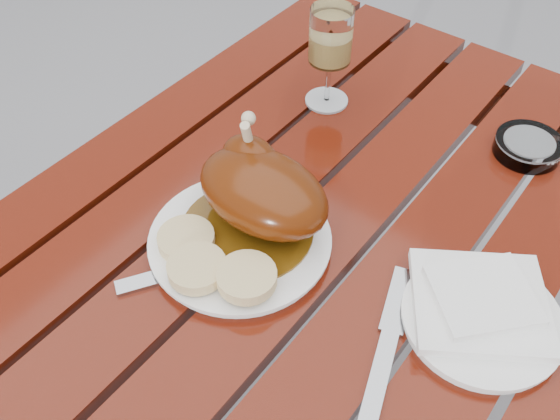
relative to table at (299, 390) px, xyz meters
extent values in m
cube|color=#65180C|center=(0.00, 0.00, 0.00)|extent=(0.80, 1.20, 0.75)
cylinder|color=white|center=(-0.08, -0.04, 0.38)|extent=(0.29, 0.29, 0.02)
cylinder|color=#543409|center=(-0.08, -0.03, 0.39)|extent=(0.18, 0.18, 0.00)
ellipsoid|color=#601F07|center=(-0.07, 0.00, 0.44)|extent=(0.19, 0.12, 0.09)
ellipsoid|color=#601F07|center=(-0.11, 0.03, 0.45)|extent=(0.09, 0.06, 0.07)
cylinder|color=#C6B28C|center=(-0.12, 0.03, 0.48)|extent=(0.03, 0.04, 0.10)
cylinder|color=#DEC287|center=(-0.12, -0.09, 0.40)|extent=(0.07, 0.07, 0.02)
cylinder|color=#DEC287|center=(-0.08, -0.12, 0.40)|extent=(0.07, 0.07, 0.02)
cylinder|color=#DEC287|center=(-0.02, -0.09, 0.41)|extent=(0.07, 0.07, 0.02)
cylinder|color=tan|center=(-0.16, 0.29, 0.46)|extent=(0.08, 0.08, 0.17)
cylinder|color=white|center=(0.23, 0.04, 0.38)|extent=(0.21, 0.21, 0.02)
cube|color=white|center=(0.22, 0.05, 0.40)|extent=(0.21, 0.21, 0.01)
cylinder|color=#B2B7BC|center=(0.15, 0.36, 0.39)|extent=(0.12, 0.12, 0.03)
cube|color=gray|center=(-0.10, -0.11, 0.38)|extent=(0.11, 0.16, 0.01)
cube|color=gray|center=(0.17, -0.09, 0.38)|extent=(0.09, 0.21, 0.01)
camera|label=1|loc=(0.29, -0.43, 1.01)|focal=40.00mm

